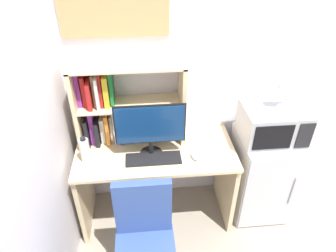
{
  "coord_description": "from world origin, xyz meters",
  "views": [
    {
      "loc": [
        -0.99,
        -2.23,
        2.35
      ],
      "look_at": [
        -0.81,
        -0.34,
        1.03
      ],
      "focal_mm": 32.64,
      "sensor_mm": 36.0,
      "label": 1
    }
  ],
  "objects": [
    {
      "name": "mini_fridge",
      "position": [
        0.04,
        -0.31,
        0.42
      ],
      "size": [
        0.49,
        0.52,
        0.83
      ],
      "color": "silver",
      "rests_on": "ground_plane"
    },
    {
      "name": "wall_back",
      "position": [
        0.4,
        0.02,
        1.3
      ],
      "size": [
        6.4,
        0.04,
        2.6
      ],
      "primitive_type": "cube",
      "color": "silver",
      "rests_on": "ground_plane"
    },
    {
      "name": "microwave",
      "position": [
        0.04,
        -0.3,
        0.97
      ],
      "size": [
        0.49,
        0.38,
        0.28
      ],
      "color": "#ADADB2",
      "rests_on": "mini_fridge"
    },
    {
      "name": "keyboard",
      "position": [
        -0.93,
        -0.43,
        0.79
      ],
      "size": [
        0.43,
        0.15,
        0.02
      ],
      "primitive_type": "cube",
      "color": "black",
      "rests_on": "desk"
    },
    {
      "name": "water_bottle",
      "position": [
        -1.44,
        -0.39,
        0.88
      ],
      "size": [
        0.07,
        0.07,
        0.23
      ],
      "color": "silver",
      "rests_on": "desk"
    },
    {
      "name": "computer_mouse",
      "position": [
        -0.6,
        -0.43,
        0.79
      ],
      "size": [
        0.06,
        0.11,
        0.03
      ],
      "primitive_type": "ellipsoid",
      "color": "silver",
      "rests_on": "desk"
    },
    {
      "name": "monitor",
      "position": [
        -0.94,
        -0.36,
        1.04
      ],
      "size": [
        0.54,
        0.18,
        0.45
      ],
      "color": "black",
      "rests_on": "desk"
    },
    {
      "name": "desk_chair",
      "position": [
        -1.02,
        -0.96,
        0.41
      ],
      "size": [
        0.47,
        0.47,
        0.94
      ],
      "color": "black",
      "rests_on": "ground_plane"
    },
    {
      "name": "desk_fan",
      "position": [
        0.1,
        -0.31,
        1.28
      ],
      "size": [
        0.18,
        0.11,
        0.28
      ],
      "color": "silver",
      "rests_on": "microwave"
    },
    {
      "name": "desk",
      "position": [
        -0.91,
        -0.31,
        0.54
      ],
      "size": [
        1.29,
        0.61,
        0.78
      ],
      "color": "beige",
      "rests_on": "ground_plane"
    },
    {
      "name": "hutch_bookshelf",
      "position": [
        -1.22,
        -0.12,
        1.1
      ],
      "size": [
        0.86,
        0.27,
        0.68
      ],
      "color": "beige",
      "rests_on": "desk"
    }
  ]
}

